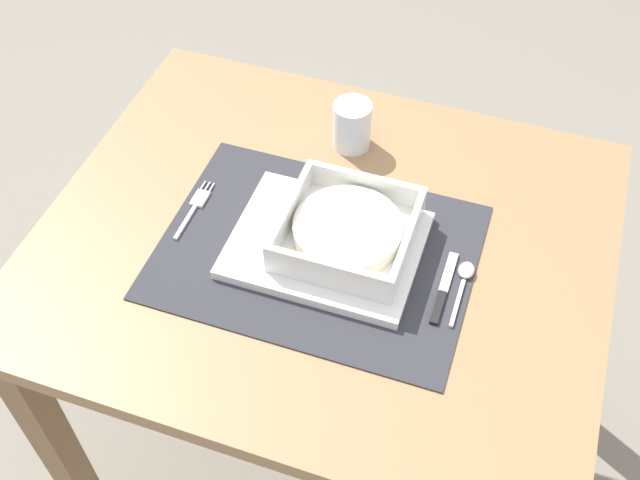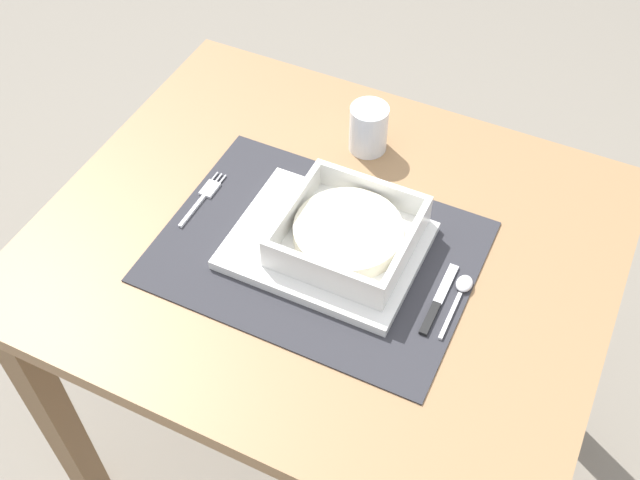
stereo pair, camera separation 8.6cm
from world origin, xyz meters
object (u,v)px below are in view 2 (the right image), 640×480
Objects in this scene: porridge_bowl at (348,234)px; fork at (205,195)px; dining_table at (326,279)px; drinking_glass at (368,130)px; spoon at (461,291)px; butter_knife at (437,303)px.

fork is at bearing 179.35° from porridge_bowl.
fork is (-0.21, -0.01, 0.11)m from dining_table.
porridge_bowl is 2.26× the size of drinking_glass.
porridge_bowl is 1.62× the size of spoon.
butter_knife is 0.35m from drinking_glass.
spoon is (0.18, -0.00, -0.03)m from porridge_bowl.
fork is at bearing -178.00° from dining_table.
porridge_bowl is 0.17m from butter_knife.
butter_knife is at bearing -50.00° from drinking_glass.
drinking_glass is (-0.25, 0.23, 0.03)m from spoon.
fork is at bearing 178.58° from spoon.
butter_knife reaches higher than fork.
fork is at bearing 173.91° from butter_knife.
porridge_bowl reaches higher than fork.
drinking_glass is at bearing 53.11° from fork.
drinking_glass is (-0.06, 0.23, 0.00)m from porridge_bowl.
butter_knife is (0.20, -0.05, 0.11)m from dining_table.
drinking_glass is at bearing 105.80° from porridge_bowl.
porridge_bowl is 1.42× the size of butter_knife.
drinking_glass is (0.19, 0.22, 0.03)m from fork.
drinking_glass is at bearing 129.62° from butter_knife.
spoon reaches higher than dining_table.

